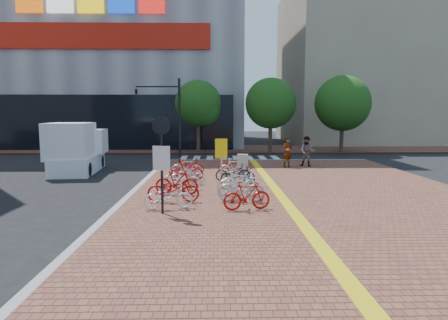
{
  "coord_description": "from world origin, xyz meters",
  "views": [
    {
      "loc": [
        -0.55,
        -15.68,
        3.36
      ],
      "look_at": [
        -0.18,
        1.96,
        1.3
      ],
      "focal_mm": 32.0,
      "sensor_mm": 36.0,
      "label": 1
    }
  ],
  "objects_px": {
    "bike_1": "(173,189)",
    "bike_11": "(241,180)",
    "bike_0": "(168,197)",
    "bike_14": "(235,168)",
    "bike_8": "(247,196)",
    "bike_9": "(241,188)",
    "bike_5": "(187,171)",
    "traffic_light_pole": "(160,105)",
    "bike_15": "(235,165)",
    "notice_sign": "(161,153)",
    "bike_3": "(181,179)",
    "yellow_sign": "(221,153)",
    "box_truck": "(77,149)",
    "pedestrian_a": "(287,152)",
    "bike_13": "(233,172)",
    "pedestrian_b": "(307,151)",
    "bike_6": "(186,167)",
    "bike_2": "(177,182)",
    "utility_box": "(243,166)",
    "bike_7": "(189,166)",
    "bike_12": "(238,175)",
    "bike_10": "(237,183)",
    "bike_4": "(187,175)"
  },
  "relations": [
    {
      "from": "bike_1",
      "to": "bike_7",
      "type": "height_order",
      "value": "bike_1"
    },
    {
      "from": "bike_6",
      "to": "pedestrian_b",
      "type": "distance_m",
      "value": 8.04
    },
    {
      "from": "bike_2",
      "to": "bike_4",
      "type": "height_order",
      "value": "bike_2"
    },
    {
      "from": "bike_8",
      "to": "bike_12",
      "type": "height_order",
      "value": "bike_8"
    },
    {
      "from": "bike_8",
      "to": "bike_13",
      "type": "relative_size",
      "value": 0.97
    },
    {
      "from": "box_truck",
      "to": "pedestrian_a",
      "type": "bearing_deg",
      "value": 4.25
    },
    {
      "from": "pedestrian_b",
      "to": "bike_10",
      "type": "bearing_deg",
      "value": -94.11
    },
    {
      "from": "bike_0",
      "to": "bike_14",
      "type": "bearing_deg",
      "value": -31.62
    },
    {
      "from": "bike_3",
      "to": "bike_15",
      "type": "bearing_deg",
      "value": -20.95
    },
    {
      "from": "bike_14",
      "to": "box_truck",
      "type": "height_order",
      "value": "box_truck"
    },
    {
      "from": "bike_7",
      "to": "bike_3",
      "type": "bearing_deg",
      "value": -175.31
    },
    {
      "from": "bike_3",
      "to": "traffic_light_pole",
      "type": "xyz_separation_m",
      "value": [
        -2.03,
        8.62,
        3.27
      ]
    },
    {
      "from": "bike_5",
      "to": "yellow_sign",
      "type": "relative_size",
      "value": 0.77
    },
    {
      "from": "bike_8",
      "to": "traffic_light_pole",
      "type": "relative_size",
      "value": 0.3
    },
    {
      "from": "bike_3",
      "to": "bike_5",
      "type": "height_order",
      "value": "bike_5"
    },
    {
      "from": "box_truck",
      "to": "bike_11",
      "type": "bearing_deg",
      "value": -34.99
    },
    {
      "from": "bike_11",
      "to": "bike_12",
      "type": "distance_m",
      "value": 1.36
    },
    {
      "from": "bike_2",
      "to": "bike_15",
      "type": "bearing_deg",
      "value": -17.91
    },
    {
      "from": "bike_1",
      "to": "bike_15",
      "type": "xyz_separation_m",
      "value": [
        2.56,
        6.84,
        -0.02
      ]
    },
    {
      "from": "bike_5",
      "to": "traffic_light_pole",
      "type": "bearing_deg",
      "value": 9.47
    },
    {
      "from": "bike_13",
      "to": "pedestrian_b",
      "type": "height_order",
      "value": "pedestrian_b"
    },
    {
      "from": "bike_0",
      "to": "yellow_sign",
      "type": "bearing_deg",
      "value": -31.79
    },
    {
      "from": "bike_8",
      "to": "bike_9",
      "type": "bearing_deg",
      "value": -6.83
    },
    {
      "from": "bike_12",
      "to": "bike_15",
      "type": "relative_size",
      "value": 0.89
    },
    {
      "from": "pedestrian_a",
      "to": "box_truck",
      "type": "relative_size",
      "value": 0.36
    },
    {
      "from": "bike_3",
      "to": "notice_sign",
      "type": "distance_m",
      "value": 4.41
    },
    {
      "from": "bike_6",
      "to": "bike_14",
      "type": "xyz_separation_m",
      "value": [
        2.46,
        -0.09,
        -0.0
      ]
    },
    {
      "from": "utility_box",
      "to": "bike_9",
      "type": "bearing_deg",
      "value": -94.34
    },
    {
      "from": "bike_11",
      "to": "yellow_sign",
      "type": "bearing_deg",
      "value": 20.33
    },
    {
      "from": "bike_9",
      "to": "bike_4",
      "type": "bearing_deg",
      "value": 37.06
    },
    {
      "from": "bike_15",
      "to": "traffic_light_pole",
      "type": "relative_size",
      "value": 0.34
    },
    {
      "from": "yellow_sign",
      "to": "pedestrian_a",
      "type": "bearing_deg",
      "value": 53.91
    },
    {
      "from": "bike_12",
      "to": "notice_sign",
      "type": "height_order",
      "value": "notice_sign"
    },
    {
      "from": "bike_2",
      "to": "bike_11",
      "type": "height_order",
      "value": "bike_2"
    },
    {
      "from": "bike_13",
      "to": "bike_8",
      "type": "bearing_deg",
      "value": -179.2
    },
    {
      "from": "bike_10",
      "to": "bike_15",
      "type": "distance_m",
      "value": 5.72
    },
    {
      "from": "bike_0",
      "to": "pedestrian_a",
      "type": "distance_m",
      "value": 12.03
    },
    {
      "from": "bike_15",
      "to": "utility_box",
      "type": "height_order",
      "value": "utility_box"
    },
    {
      "from": "bike_0",
      "to": "yellow_sign",
      "type": "relative_size",
      "value": 0.8
    },
    {
      "from": "bike_15",
      "to": "notice_sign",
      "type": "distance_m",
      "value": 9.06
    },
    {
      "from": "bike_8",
      "to": "bike_9",
      "type": "xyz_separation_m",
      "value": [
        -0.11,
        1.21,
        0.03
      ]
    },
    {
      "from": "bike_12",
      "to": "traffic_light_pole",
      "type": "height_order",
      "value": "traffic_light_pole"
    },
    {
      "from": "bike_5",
      "to": "bike_6",
      "type": "bearing_deg",
      "value": -3.55
    },
    {
      "from": "bike_9",
      "to": "bike_10",
      "type": "xyz_separation_m",
      "value": [
        -0.09,
        1.14,
        -0.03
      ]
    },
    {
      "from": "bike_9",
      "to": "bike_1",
      "type": "bearing_deg",
      "value": 95.15
    },
    {
      "from": "bike_1",
      "to": "bike_11",
      "type": "distance_m",
      "value": 3.44
    },
    {
      "from": "bike_4",
      "to": "bike_8",
      "type": "bearing_deg",
      "value": -156.69
    },
    {
      "from": "bike_11",
      "to": "notice_sign",
      "type": "xyz_separation_m",
      "value": [
        -2.79,
        -3.9,
        1.54
      ]
    },
    {
      "from": "bike_15",
      "to": "utility_box",
      "type": "xyz_separation_m",
      "value": [
        0.36,
        -1.06,
        0.1
      ]
    },
    {
      "from": "bike_4",
      "to": "pedestrian_b",
      "type": "distance_m",
      "value": 9.18
    }
  ]
}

